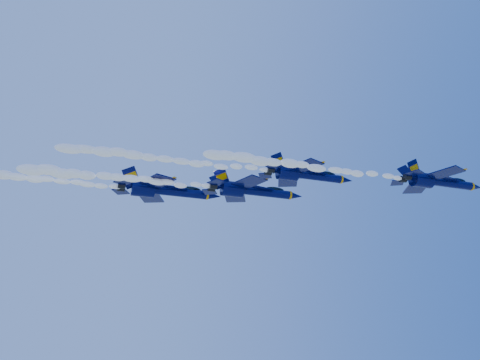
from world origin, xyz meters
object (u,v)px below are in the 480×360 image
object	(u,v)px
jet_lead	(438,182)
jet_fourth	(164,190)
jet_third	(251,191)
jet_second	(305,175)

from	to	relation	value
jet_lead	jet_fourth	size ratio (longest dim) A/B	0.77
jet_third	jet_second	bearing A→B (deg)	-66.93
jet_fourth	jet_third	bearing A→B (deg)	-20.37
jet_lead	jet_second	distance (m)	20.55
jet_second	jet_third	xyz separation A→B (m)	(-5.17, 12.15, 0.85)
jet_third	jet_fourth	bearing A→B (deg)	159.63
jet_second	jet_fourth	bearing A→B (deg)	138.88
jet_lead	jet_second	xyz separation A→B (m)	(-17.87, 9.80, 2.70)
jet_second	jet_third	distance (m)	13.23
jet_second	jet_fourth	world-z (taller)	jet_fourth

